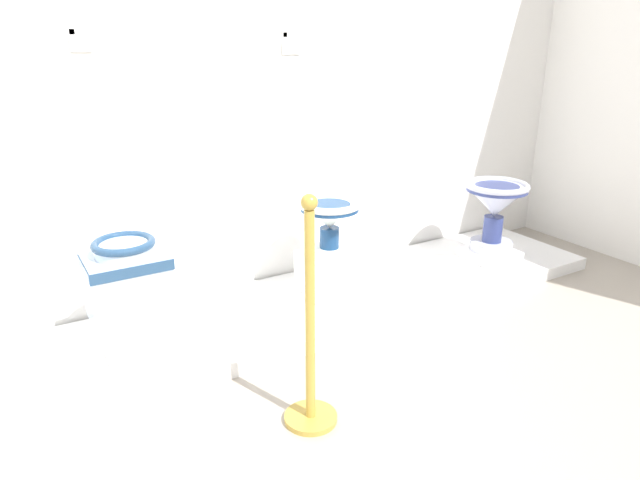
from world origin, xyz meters
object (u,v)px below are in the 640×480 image
(info_placard_second, at_px, (290,42))
(antique_toilet_tall_cobalt, at_px, (495,203))
(info_placard_first, at_px, (79,39))
(plinth_block_slender_white, at_px, (329,273))
(antique_toilet_slender_white, at_px, (329,216))
(antique_toilet_rightmost, at_px, (127,278))
(plinth_block_rightmost, at_px, (134,334))
(stanchion_post_near_left, at_px, (310,352))
(plinth_block_tall_cobalt, at_px, (489,254))

(info_placard_second, bearing_deg, antique_toilet_tall_cobalt, -21.81)
(info_placard_first, bearing_deg, info_placard_second, 0.00)
(plinth_block_slender_white, bearing_deg, antique_toilet_slender_white, 0.00)
(antique_toilet_slender_white, xyz_separation_m, info_placard_second, (-0.02, 0.39, 0.93))
(antique_toilet_rightmost, bearing_deg, antique_toilet_tall_cobalt, -0.29)
(antique_toilet_rightmost, distance_m, info_placard_first, 1.14)
(info_placard_second, bearing_deg, plinth_block_rightmost, -156.79)
(plinth_block_rightmost, height_order, stanchion_post_near_left, stanchion_post_near_left)
(plinth_block_slender_white, relative_size, antique_toilet_tall_cobalt, 0.72)
(plinth_block_slender_white, height_order, info_placard_second, info_placard_second)
(plinth_block_tall_cobalt, height_order, info_placard_second, info_placard_second)
(antique_toilet_tall_cobalt, bearing_deg, plinth_block_tall_cobalt, 0.00)
(antique_toilet_rightmost, height_order, stanchion_post_near_left, stanchion_post_near_left)
(antique_toilet_rightmost, height_order, antique_toilet_slender_white, antique_toilet_rightmost)
(info_placard_first, bearing_deg, plinth_block_tall_cobalt, -11.87)
(antique_toilet_rightmost, distance_m, antique_toilet_tall_cobalt, 2.37)
(plinth_block_rightmost, height_order, antique_toilet_rightmost, antique_toilet_rightmost)
(antique_toilet_rightmost, xyz_separation_m, plinth_block_tall_cobalt, (2.37, -0.01, -0.35))
(plinth_block_rightmost, relative_size, stanchion_post_near_left, 0.38)
(stanchion_post_near_left, bearing_deg, info_placard_second, 64.33)
(plinth_block_tall_cobalt, bearing_deg, stanchion_post_near_left, -157.11)
(info_placard_second, xyz_separation_m, stanchion_post_near_left, (-0.62, -1.28, -1.16))
(plinth_block_tall_cobalt, height_order, antique_toilet_tall_cobalt, antique_toilet_tall_cobalt)
(antique_toilet_slender_white, relative_size, info_placard_second, 2.68)
(plinth_block_rightmost, relative_size, plinth_block_tall_cobalt, 1.16)
(plinth_block_tall_cobalt, bearing_deg, antique_toilet_slender_white, 174.90)
(plinth_block_slender_white, height_order, antique_toilet_tall_cobalt, antique_toilet_tall_cobalt)
(info_placard_second, bearing_deg, antique_toilet_rightmost, -156.79)
(antique_toilet_tall_cobalt, xyz_separation_m, info_placard_second, (-1.24, 0.50, 1.01))
(info_placard_second, height_order, stanchion_post_near_left, info_placard_second)
(plinth_block_rightmost, bearing_deg, info_placard_second, 23.21)
(plinth_block_rightmost, distance_m, antique_toilet_rightmost, 0.30)
(plinth_block_rightmost, height_order, antique_toilet_slender_white, antique_toilet_slender_white)
(antique_toilet_slender_white, distance_m, info_placard_first, 1.54)
(antique_toilet_slender_white, height_order, plinth_block_tall_cobalt, antique_toilet_slender_white)
(info_placard_second, bearing_deg, plinth_block_slender_white, -86.42)
(antique_toilet_rightmost, bearing_deg, plinth_block_slender_white, 4.78)
(antique_toilet_tall_cobalt, bearing_deg, antique_toilet_rightmost, 179.71)
(plinth_block_rightmost, bearing_deg, info_placard_first, 88.93)
(info_placard_first, xyz_separation_m, stanchion_post_near_left, (0.51, -1.28, -1.18))
(antique_toilet_tall_cobalt, height_order, info_placard_second, info_placard_second)
(plinth_block_rightmost, distance_m, antique_toilet_tall_cobalt, 2.39)
(plinth_block_slender_white, relative_size, info_placard_first, 3.02)
(plinth_block_slender_white, distance_m, info_placard_first, 1.78)
(antique_toilet_slender_white, distance_m, stanchion_post_near_left, 1.12)
(antique_toilet_rightmost, height_order, plinth_block_tall_cobalt, antique_toilet_rightmost)
(antique_toilet_tall_cobalt, relative_size, info_placard_second, 3.55)
(plinth_block_slender_white, relative_size, stanchion_post_near_left, 0.34)
(antique_toilet_slender_white, bearing_deg, antique_toilet_tall_cobalt, -5.10)
(plinth_block_slender_white, relative_size, info_placard_second, 2.55)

